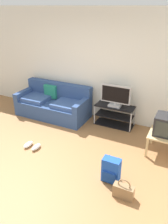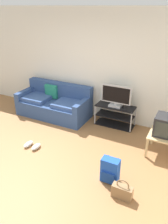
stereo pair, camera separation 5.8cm
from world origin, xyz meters
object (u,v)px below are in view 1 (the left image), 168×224
flat_tv (115,96)px  crt_tv (166,125)px  backpack (111,170)px  couch (54,104)px  sneakers_pair (32,146)px  tv_stand (114,115)px  side_table (164,137)px  handbag (124,191)px

flat_tv → crt_tv: 1.43m
crt_tv → backpack: size_ratio=0.98×
couch → sneakers_pair: couch is taller
couch → flat_tv: size_ratio=2.65×
crt_tv → sneakers_pair: size_ratio=1.31×
couch → backpack: 2.83m
sneakers_pair → flat_tv: bearing=55.0°
tv_stand → flat_tv: (0.00, -0.02, 0.51)m
backpack → sneakers_pair: size_ratio=1.34×
side_table → tv_stand: bearing=150.9°
backpack → sneakers_pair: backpack is taller
side_table → sneakers_pair: (-2.45, -1.02, -0.33)m
flat_tv → handbag: (0.92, -2.14, -0.65)m
flat_tv → handbag: bearing=-66.8°
crt_tv → sneakers_pair: 2.73m
side_table → backpack: (-0.65, -1.21, -0.16)m
tv_stand → backpack: (0.62, -1.91, -0.04)m
flat_tv → sneakers_pair: bearing=-125.0°
side_table → sneakers_pair: size_ratio=1.79×
crt_tv → backpack: crt_tv is taller
crt_tv → tv_stand: bearing=151.5°
couch → tv_stand: couch is taller
couch → sneakers_pair: bearing=-73.6°
flat_tv → crt_tv: flat_tv is taller
side_table → handbag: (-0.34, -1.46, -0.26)m
flat_tv → backpack: size_ratio=1.65×
flat_tv → sneakers_pair: 2.20m
tv_stand → couch: bearing=-173.1°
couch → backpack: couch is taller
crt_tv → sneakers_pair: bearing=-157.1°
tv_stand → sneakers_pair: 2.11m
backpack → sneakers_pair: 1.83m
couch → backpack: (2.26, -1.71, -0.10)m
flat_tv → side_table: 1.49m
tv_stand → crt_tv: 1.48m
sneakers_pair → tv_stand: bearing=55.3°
sneakers_pair → couch: bearing=106.4°
backpack → handbag: 0.41m
side_table → crt_tv: bearing=90.0°
side_table → crt_tv: 0.25m
side_table → backpack: same height
tv_stand → flat_tv: 0.51m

